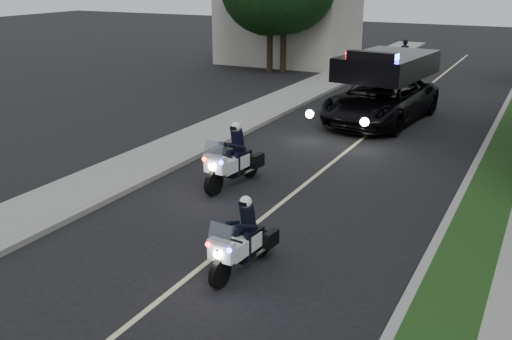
# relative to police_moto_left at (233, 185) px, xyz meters

# --- Properties ---
(ground) EXTENTS (120.00, 120.00, 0.00)m
(ground) POSITION_rel_police_moto_left_xyz_m (1.77, -3.77, 0.00)
(ground) COLOR black
(ground) RESTS_ON ground
(curb_right) EXTENTS (0.20, 60.00, 0.15)m
(curb_right) POSITION_rel_police_moto_left_xyz_m (5.87, 6.23, 0.07)
(curb_right) COLOR gray
(curb_right) RESTS_ON ground
(grass_verge) EXTENTS (1.20, 60.00, 0.16)m
(grass_verge) POSITION_rel_police_moto_left_xyz_m (6.57, 6.23, 0.08)
(grass_verge) COLOR #193814
(grass_verge) RESTS_ON ground
(curb_left) EXTENTS (0.20, 60.00, 0.15)m
(curb_left) POSITION_rel_police_moto_left_xyz_m (-2.33, 6.23, 0.07)
(curb_left) COLOR gray
(curb_left) RESTS_ON ground
(sidewalk_left) EXTENTS (2.00, 60.00, 0.16)m
(sidewalk_left) POSITION_rel_police_moto_left_xyz_m (-3.43, 6.23, 0.08)
(sidewalk_left) COLOR gray
(sidewalk_left) RESTS_ON ground
(building_far) EXTENTS (8.00, 6.00, 7.00)m
(building_far) POSITION_rel_police_moto_left_xyz_m (-8.23, 22.23, 3.50)
(building_far) COLOR #A8A396
(building_far) RESTS_ON ground
(lane_marking) EXTENTS (0.12, 50.00, 0.01)m
(lane_marking) POSITION_rel_police_moto_left_xyz_m (1.77, 6.23, 0.00)
(lane_marking) COLOR #BFB78C
(lane_marking) RESTS_ON ground
(police_moto_left) EXTENTS (0.97, 2.21, 1.82)m
(police_moto_left) POSITION_rel_police_moto_left_xyz_m (0.00, 0.00, 0.00)
(police_moto_left) COLOR silver
(police_moto_left) RESTS_ON ground
(police_moto_right) EXTENTS (0.80, 1.90, 1.57)m
(police_moto_right) POSITION_rel_police_moto_left_xyz_m (2.59, -4.27, 0.00)
(police_moto_right) COLOR white
(police_moto_right) RESTS_ON ground
(police_suv) EXTENTS (3.66, 6.70, 3.11)m
(police_suv) POSITION_rel_police_moto_left_xyz_m (1.61, 9.15, 0.00)
(police_suv) COLOR black
(police_suv) RESTS_ON ground
(bicycle) EXTENTS (0.72, 1.77, 0.91)m
(bicycle) POSITION_rel_police_moto_left_xyz_m (-0.48, 21.57, 0.00)
(bicycle) COLOR black
(bicycle) RESTS_ON ground
(cyclist) EXTENTS (0.63, 0.43, 1.73)m
(cyclist) POSITION_rel_police_moto_left_xyz_m (-0.48, 21.57, 0.00)
(cyclist) COLOR black
(cyclist) RESTS_ON ground
(tree_left_near) EXTENTS (7.90, 7.90, 10.23)m
(tree_left_near) POSITION_rel_police_moto_left_xyz_m (-6.83, 18.28, 0.00)
(tree_left_near) COLOR #113512
(tree_left_near) RESTS_ON ground
(tree_left_far) EXTENTS (6.54, 6.54, 9.78)m
(tree_left_far) POSITION_rel_police_moto_left_xyz_m (-7.62, 18.11, 0.00)
(tree_left_far) COLOR black
(tree_left_far) RESTS_ON ground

